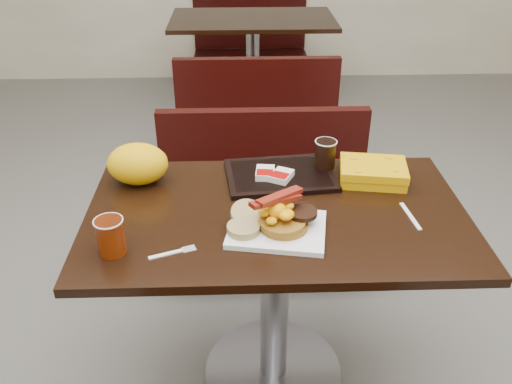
{
  "coord_description": "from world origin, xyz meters",
  "views": [
    {
      "loc": [
        -0.11,
        -1.42,
        1.67
      ],
      "look_at": [
        -0.07,
        0.0,
        0.82
      ],
      "focal_mm": 37.69,
      "sensor_mm": 36.0,
      "label": 1
    }
  ],
  "objects_px": {
    "platter": "(277,229)",
    "hashbrown_sleeve_right": "(282,176)",
    "bench_near_n": "(265,200)",
    "bench_far_n": "(250,44)",
    "paper_bag": "(138,164)",
    "table_near": "(275,301)",
    "clamshell": "(373,172)",
    "table_far": "(253,68)",
    "coffee_cup_near": "(111,236)",
    "knife": "(410,216)",
    "pancake_stack": "(284,223)",
    "tray": "(280,175)",
    "fork": "(166,254)",
    "coffee_cup_far": "(325,154)",
    "hashbrown_sleeve_left": "(265,173)",
    "bench_far_s": "(256,104)"
  },
  "relations": [
    {
      "from": "pancake_stack",
      "to": "hashbrown_sleeve_right",
      "type": "relative_size",
      "value": 1.7
    },
    {
      "from": "bench_near_n",
      "to": "tray",
      "type": "height_order",
      "value": "tray"
    },
    {
      "from": "platter",
      "to": "hashbrown_sleeve_right",
      "type": "relative_size",
      "value": 3.37
    },
    {
      "from": "bench_far_s",
      "to": "bench_far_n",
      "type": "xyz_separation_m",
      "value": [
        0.0,
        1.4,
        0.0
      ]
    },
    {
      "from": "fork",
      "to": "coffee_cup_far",
      "type": "distance_m",
      "value": 0.7
    },
    {
      "from": "clamshell",
      "to": "bench_far_n",
      "type": "bearing_deg",
      "value": 105.16
    },
    {
      "from": "hashbrown_sleeve_right",
      "to": "knife",
      "type": "bearing_deg",
      "value": -2.81
    },
    {
      "from": "bench_far_n",
      "to": "platter",
      "type": "bearing_deg",
      "value": -90.12
    },
    {
      "from": "table_near",
      "to": "pancake_stack",
      "type": "height_order",
      "value": "pancake_stack"
    },
    {
      "from": "paper_bag",
      "to": "platter",
      "type": "bearing_deg",
      "value": -34.62
    },
    {
      "from": "fork",
      "to": "paper_bag",
      "type": "distance_m",
      "value": 0.44
    },
    {
      "from": "coffee_cup_near",
      "to": "paper_bag",
      "type": "distance_m",
      "value": 0.4
    },
    {
      "from": "table_far",
      "to": "tray",
      "type": "height_order",
      "value": "tray"
    },
    {
      "from": "bench_far_n",
      "to": "clamshell",
      "type": "xyz_separation_m",
      "value": [
        0.34,
        -3.11,
        0.42
      ]
    },
    {
      "from": "bench_near_n",
      "to": "bench_far_n",
      "type": "distance_m",
      "value": 2.6
    },
    {
      "from": "bench_near_n",
      "to": "paper_bag",
      "type": "xyz_separation_m",
      "value": [
        -0.46,
        -0.5,
        0.46
      ]
    },
    {
      "from": "knife",
      "to": "platter",
      "type": "bearing_deg",
      "value": -87.1
    },
    {
      "from": "platter",
      "to": "pancake_stack",
      "type": "bearing_deg",
      "value": 5.49
    },
    {
      "from": "table_far",
      "to": "bench_far_s",
      "type": "relative_size",
      "value": 1.2
    },
    {
      "from": "pancake_stack",
      "to": "tray",
      "type": "distance_m",
      "value": 0.33
    },
    {
      "from": "tray",
      "to": "paper_bag",
      "type": "bearing_deg",
      "value": 175.8
    },
    {
      "from": "platter",
      "to": "clamshell",
      "type": "xyz_separation_m",
      "value": [
        0.35,
        0.3,
        0.02
      ]
    },
    {
      "from": "table_far",
      "to": "fork",
      "type": "bearing_deg",
      "value": -96.61
    },
    {
      "from": "table_near",
      "to": "platter",
      "type": "bearing_deg",
      "value": -93.52
    },
    {
      "from": "coffee_cup_near",
      "to": "paper_bag",
      "type": "xyz_separation_m",
      "value": [
        0.02,
        0.4,
        0.02
      ]
    },
    {
      "from": "table_near",
      "to": "clamshell",
      "type": "distance_m",
      "value": 0.56
    },
    {
      "from": "pancake_stack",
      "to": "hashbrown_sleeve_right",
      "type": "distance_m",
      "value": 0.29
    },
    {
      "from": "table_near",
      "to": "coffee_cup_far",
      "type": "distance_m",
      "value": 0.55
    },
    {
      "from": "table_far",
      "to": "hashbrown_sleeve_right",
      "type": "distance_m",
      "value": 2.46
    },
    {
      "from": "bench_near_n",
      "to": "knife",
      "type": "xyz_separation_m",
      "value": [
        0.41,
        -0.74,
        0.39
      ]
    },
    {
      "from": "bench_near_n",
      "to": "bench_far_n",
      "type": "relative_size",
      "value": 1.0
    },
    {
      "from": "bench_near_n",
      "to": "clamshell",
      "type": "height_order",
      "value": "clamshell"
    },
    {
      "from": "bench_near_n",
      "to": "hashbrown_sleeve_right",
      "type": "xyz_separation_m",
      "value": [
        0.03,
        -0.52,
        0.42
      ]
    },
    {
      "from": "fork",
      "to": "knife",
      "type": "relative_size",
      "value": 0.89
    },
    {
      "from": "knife",
      "to": "bench_near_n",
      "type": "bearing_deg",
      "value": -157.12
    },
    {
      "from": "platter",
      "to": "paper_bag",
      "type": "relative_size",
      "value": 1.38
    },
    {
      "from": "fork",
      "to": "hashbrown_sleeve_left",
      "type": "relative_size",
      "value": 1.59
    },
    {
      "from": "coffee_cup_near",
      "to": "clamshell",
      "type": "bearing_deg",
      "value": 24.98
    },
    {
      "from": "table_near",
      "to": "bench_far_n",
      "type": "xyz_separation_m",
      "value": [
        0.0,
        3.3,
        -0.02
      ]
    },
    {
      "from": "bench_far_n",
      "to": "fork",
      "type": "relative_size",
      "value": 7.42
    },
    {
      "from": "platter",
      "to": "table_far",
      "type": "bearing_deg",
      "value": 99.85
    },
    {
      "from": "table_far",
      "to": "table_near",
      "type": "bearing_deg",
      "value": -90.0
    },
    {
      "from": "table_far",
      "to": "coffee_cup_far",
      "type": "bearing_deg",
      "value": -85.41
    },
    {
      "from": "platter",
      "to": "hashbrown_sleeve_right",
      "type": "height_order",
      "value": "hashbrown_sleeve_right"
    },
    {
      "from": "fork",
      "to": "hashbrown_sleeve_right",
      "type": "height_order",
      "value": "hashbrown_sleeve_right"
    },
    {
      "from": "coffee_cup_near",
      "to": "knife",
      "type": "bearing_deg",
      "value": 9.55
    },
    {
      "from": "table_far",
      "to": "clamshell",
      "type": "distance_m",
      "value": 2.47
    },
    {
      "from": "coffee_cup_near",
      "to": "hashbrown_sleeve_right",
      "type": "bearing_deg",
      "value": 36.35
    },
    {
      "from": "bench_near_n",
      "to": "fork",
      "type": "xyz_separation_m",
      "value": [
        -0.33,
        -0.91,
        0.39
      ]
    },
    {
      "from": "bench_near_n",
      "to": "knife",
      "type": "bearing_deg",
      "value": -60.94
    }
  ]
}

